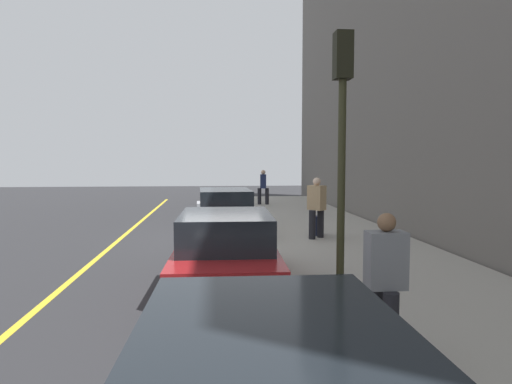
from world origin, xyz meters
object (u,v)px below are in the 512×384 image
at_px(parked_car_silver, 225,212).
at_px(traffic_light_pole, 342,124).
at_px(pedestrian_tan_coat, 317,206).
at_px(rolling_suitcase, 318,226).
at_px(pedestrian_navy_coat, 263,186).
at_px(pedestrian_grey_coat, 385,279).
at_px(parked_car_red, 226,253).

bearing_deg(parked_car_silver, traffic_light_pole, -168.72).
bearing_deg(parked_car_silver, pedestrian_tan_coat, -123.15).
bearing_deg(traffic_light_pole, rolling_suitcase, -10.38).
bearing_deg(traffic_light_pole, pedestrian_navy_coat, -2.05).
bearing_deg(traffic_light_pole, pedestrian_grey_coat, -176.88).
xyz_separation_m(pedestrian_navy_coat, traffic_light_pole, (-16.49, 0.59, 1.92)).
height_order(parked_car_red, pedestrian_grey_coat, pedestrian_grey_coat).
distance_m(parked_car_red, rolling_suitcase, 6.10).
xyz_separation_m(parked_car_red, rolling_suitcase, (5.32, -2.97, -0.31)).
height_order(parked_car_red, pedestrian_tan_coat, pedestrian_tan_coat).
xyz_separation_m(parked_car_silver, traffic_light_pole, (-8.01, -1.60, 2.26)).
xyz_separation_m(parked_car_silver, pedestrian_grey_coat, (-9.64, -1.69, 0.30)).
bearing_deg(rolling_suitcase, parked_car_silver, 66.90).
bearing_deg(parked_car_red, pedestrian_grey_coat, -149.70).
relative_size(traffic_light_pole, rolling_suitcase, 4.45).
xyz_separation_m(pedestrian_tan_coat, rolling_suitcase, (0.53, -0.18, -0.66)).
bearing_deg(pedestrian_tan_coat, traffic_light_pole, 170.37).
height_order(parked_car_red, rolling_suitcase, parked_car_red).
height_order(pedestrian_tan_coat, traffic_light_pole, traffic_light_pole).
distance_m(parked_car_silver, pedestrian_navy_coat, 8.76).
height_order(pedestrian_grey_coat, pedestrian_navy_coat, pedestrian_navy_coat).
distance_m(parked_car_silver, pedestrian_grey_coat, 9.80).
height_order(pedestrian_tan_coat, rolling_suitcase, pedestrian_tan_coat).
xyz_separation_m(parked_car_red, parked_car_silver, (6.53, -0.13, 0.00)).
xyz_separation_m(pedestrian_grey_coat, traffic_light_pole, (1.63, 0.09, 1.96)).
relative_size(pedestrian_grey_coat, rolling_suitcase, 1.79).
height_order(parked_car_silver, pedestrian_grey_coat, pedestrian_grey_coat).
height_order(parked_car_red, traffic_light_pole, traffic_light_pole).
relative_size(pedestrian_navy_coat, rolling_suitcase, 1.88).
height_order(pedestrian_tan_coat, pedestrian_grey_coat, pedestrian_tan_coat).
bearing_deg(parked_car_red, parked_car_silver, -1.14).
bearing_deg(pedestrian_navy_coat, parked_car_silver, 165.52).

